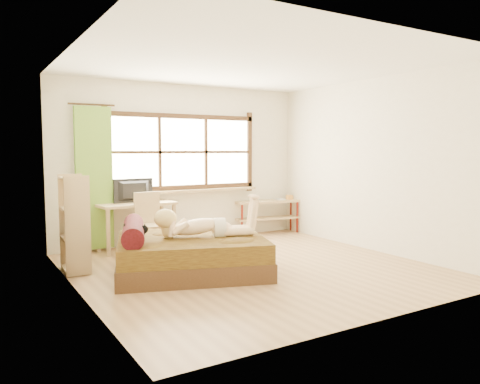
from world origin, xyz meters
TOP-DOWN VIEW (x-y plane):
  - floor at (0.00, 0.00)m, footprint 4.50×4.50m
  - ceiling at (0.00, 0.00)m, footprint 4.50×4.50m
  - wall_back at (0.00, 2.25)m, footprint 4.50×0.00m
  - wall_front at (0.00, -2.25)m, footprint 4.50×0.00m
  - wall_left at (-2.25, 0.00)m, footprint 0.00×4.50m
  - wall_right at (2.25, 0.00)m, footprint 0.00×4.50m
  - window at (0.00, 2.22)m, footprint 2.80×0.16m
  - curtain at (-1.55, 2.13)m, footprint 0.55×0.10m
  - bed at (-0.85, 0.23)m, footprint 2.25×2.02m
  - woman at (-0.65, 0.17)m, footprint 1.36×0.77m
  - kitten at (-1.52, 0.32)m, footprint 0.30×0.20m
  - desk at (-0.95, 1.95)m, footprint 1.25×0.66m
  - monitor at (-0.95, 2.00)m, footprint 0.67×0.15m
  - chair at (-0.85, 1.59)m, footprint 0.46×0.46m
  - pipe_shelf at (1.67, 2.07)m, footprint 1.29×0.49m
  - cup at (1.35, 2.07)m, footprint 0.12×0.12m
  - book at (1.85, 2.07)m, footprint 0.19×0.24m
  - bookshelf at (-2.08, 1.05)m, footprint 0.34×0.56m

SIDE VIEW (x-z plane):
  - floor at x=0.00m, z-range 0.00..0.00m
  - bed at x=-0.85m, z-range -0.10..0.61m
  - pipe_shelf at x=1.67m, z-range 0.11..0.82m
  - chair at x=-0.85m, z-range 0.05..0.99m
  - kitten at x=-1.52m, z-range 0.47..0.69m
  - bookshelf at x=-2.08m, z-range 0.01..1.27m
  - book at x=1.85m, z-range 0.63..0.65m
  - desk at x=-0.95m, z-range 0.28..1.03m
  - cup at x=1.35m, z-range 0.63..0.72m
  - woman at x=-0.65m, z-range 0.47..1.03m
  - monitor at x=-0.95m, z-range 0.75..1.13m
  - curtain at x=-1.55m, z-range 0.05..2.25m
  - wall_back at x=0.00m, z-range -0.90..3.60m
  - wall_front at x=0.00m, z-range -0.90..3.60m
  - wall_left at x=-2.25m, z-range -0.90..3.60m
  - wall_right at x=2.25m, z-range -0.90..3.60m
  - window at x=0.00m, z-range 0.78..2.24m
  - ceiling at x=0.00m, z-range 2.70..2.70m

